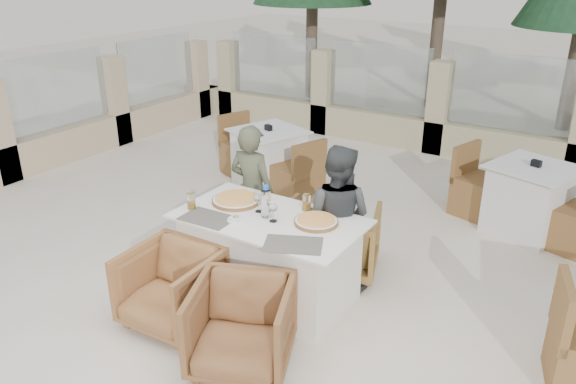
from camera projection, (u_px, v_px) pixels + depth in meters
The scene contains 23 objects.
ground at pixel (256, 298), 5.02m from camera, with size 80.00×80.00×0.00m, color silver.
sand_patch at pixel (541, 63), 15.92m from camera, with size 30.00×16.00×0.01m, color beige.
perimeter_wall_far at pixel (439, 101), 8.45m from camera, with size 10.00×0.34×1.60m, color tan, non-canonical shape.
perimeter_wall_left at pixel (60, 108), 8.09m from camera, with size 0.34×7.00×1.60m, color tan, non-canonical shape.
dining_table at pixel (270, 257), 4.92m from camera, with size 1.60×0.90×0.77m, color silver, non-canonical shape.
placemat_near_left at pixel (208, 218), 4.75m from camera, with size 0.45×0.30×0.00m, color #5A564D.
placemat_near_right at pixel (293, 245), 4.32m from camera, with size 0.45×0.30×0.00m, color #5D5950.
pizza_left at pixel (236, 199), 5.06m from camera, with size 0.44×0.44×0.06m, color orange.
pizza_right at pixel (316, 221), 4.65m from camera, with size 0.37×0.37×0.05m, color orange.
water_bottle at pixel (266, 201), 4.73m from camera, with size 0.08×0.08×0.29m, color #B6DAEF.
wine_glass_centre at pixel (259, 202), 4.84m from camera, with size 0.08×0.08×0.18m, color white, non-canonical shape.
wine_glass_near at pixel (273, 211), 4.66m from camera, with size 0.08×0.08×0.18m, color white, non-canonical shape.
beer_glass_left at pixel (191, 201), 4.91m from camera, with size 0.07×0.07×0.15m, color #C28D1B.
beer_glass_right at pixel (307, 202), 4.88m from camera, with size 0.07×0.07×0.15m, color orange.
olive_dish at pixel (236, 218), 4.71m from camera, with size 0.11×0.11×0.04m, color silver, non-canonical shape.
armchair_far_left at pixel (257, 225), 5.66m from camera, with size 0.67×0.69×0.63m, color olive.
armchair_far_right at pixel (341, 240), 5.35m from camera, with size 0.69×0.71×0.65m, color olive.
armchair_near_left at pixel (171, 287), 4.58m from camera, with size 0.70×0.72×0.65m, color #925F35.
armchair_near_right at pixel (242, 327), 4.08m from camera, with size 0.71×0.73×0.66m, color brown.
diner_left at pixel (252, 191), 5.55m from camera, with size 0.49×0.32×1.35m, color #4A4E39.
diner_right at pixel (336, 218), 4.98m from camera, with size 0.66×0.51×1.35m, color #3B3E40.
bg_table_a at pixel (269, 159), 7.30m from camera, with size 1.64×0.82×0.77m, color silver, non-canonical shape.
bg_table_b at pixel (530, 200), 6.07m from camera, with size 1.64×0.82×0.77m, color silver, non-canonical shape.
Camera 1 is at (2.52, -3.44, 2.82)m, focal length 35.00 mm.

